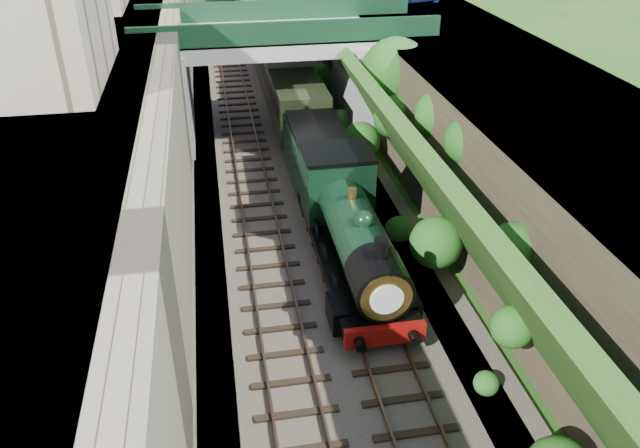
% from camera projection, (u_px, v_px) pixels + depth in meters
% --- Properties ---
extents(trackbed, '(10.00, 90.00, 0.20)m').
position_uv_depth(trackbed, '(285.00, 161.00, 33.88)').
color(trackbed, '#473F38').
rests_on(trackbed, ground).
extents(retaining_wall, '(1.00, 90.00, 7.00)m').
position_uv_depth(retaining_wall, '(175.00, 108.00, 31.33)').
color(retaining_wall, '#756B56').
rests_on(retaining_wall, ground).
extents(street_plateau_left, '(6.00, 90.00, 7.00)m').
position_uv_depth(street_plateau_left, '(103.00, 112.00, 30.80)').
color(street_plateau_left, '#262628').
rests_on(street_plateau_left, ground).
extents(street_plateau_right, '(8.00, 90.00, 6.25)m').
position_uv_depth(street_plateau_right, '(457.00, 97.00, 33.81)').
color(street_plateau_right, '#262628').
rests_on(street_plateau_right, ground).
extents(embankment_slope, '(4.64, 90.00, 6.38)m').
position_uv_depth(embankment_slope, '(392.00, 131.00, 30.76)').
color(embankment_slope, '#1E4714').
rests_on(embankment_slope, ground).
extents(track_left, '(2.50, 90.00, 0.20)m').
position_uv_depth(track_left, '(248.00, 162.00, 33.50)').
color(track_left, black).
rests_on(track_left, trackbed).
extents(track_right, '(2.50, 90.00, 0.20)m').
position_uv_depth(track_right, '(307.00, 157.00, 33.99)').
color(track_right, black).
rests_on(track_right, trackbed).
extents(road_bridge, '(16.00, 6.40, 7.25)m').
position_uv_depth(road_bridge, '(291.00, 67.00, 35.43)').
color(road_bridge, gray).
rests_on(road_bridge, ground).
extents(building_near, '(4.00, 8.00, 4.00)m').
position_uv_depth(building_near, '(43.00, 25.00, 22.85)').
color(building_near, gray).
rests_on(building_near, street_plateau_left).
extents(tree, '(3.60, 3.80, 6.60)m').
position_uv_depth(tree, '(396.00, 74.00, 32.34)').
color(tree, black).
rests_on(tree, ground).
extents(locomotive, '(3.10, 10.22, 3.83)m').
position_uv_depth(locomotive, '(352.00, 233.00, 23.87)').
color(locomotive, black).
rests_on(locomotive, trackbed).
extents(tender, '(2.70, 6.00, 3.05)m').
position_uv_depth(tender, '(319.00, 161.00, 30.28)').
color(tender, black).
rests_on(tender, trackbed).
extents(coach_front, '(2.90, 18.00, 3.70)m').
position_uv_depth(coach_front, '(285.00, 76.00, 40.78)').
color(coach_front, black).
rests_on(coach_front, trackbed).
extents(coach_middle, '(2.90, 18.00, 3.70)m').
position_uv_depth(coach_middle, '(258.00, 16.00, 56.78)').
color(coach_middle, black).
rests_on(coach_middle, trackbed).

